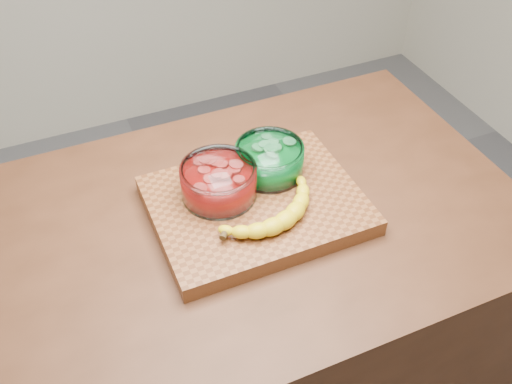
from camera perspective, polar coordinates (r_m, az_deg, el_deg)
name	(u,v)px	position (r m, az deg, el deg)	size (l,w,h in m)	color
counter	(256,327)	(1.62, 0.00, -13.32)	(1.20, 0.80, 0.90)	#462515
cutting_board	(256,205)	(1.26, 0.00, -1.34)	(0.45, 0.35, 0.04)	brown
bowl_red	(219,182)	(1.23, -3.75, 1.01)	(0.16, 0.16, 0.08)	white
bowl_green	(269,160)	(1.29, 1.35, 3.23)	(0.15, 0.15, 0.07)	white
banana	(268,209)	(1.19, 1.21, -1.74)	(0.27, 0.16, 0.04)	gold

